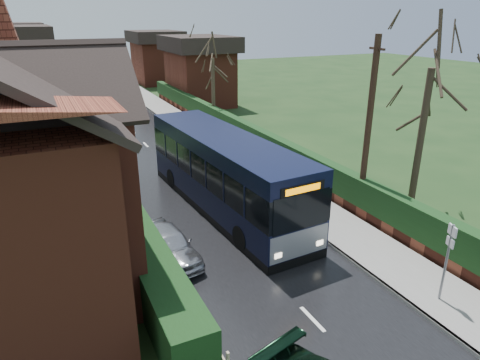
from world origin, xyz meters
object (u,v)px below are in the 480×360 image
car_silver (169,244)px  telegraph_pole (368,131)px  bus (225,174)px  bus_stop_sign (448,252)px

car_silver → telegraph_pole: size_ratio=0.47×
bus → car_silver: bearing=-142.9°
bus_stop_sign → car_silver: bearing=160.2°
bus → car_silver: bus is taller
car_silver → bus_stop_sign: 9.18m
car_silver → bus_stop_sign: bus_stop_sign is taller
bus → telegraph_pole: telegraph_pole is taller
car_silver → telegraph_pole: 9.21m
car_silver → bus_stop_sign: size_ratio=1.33×
bus_stop_sign → telegraph_pole: bearing=94.8°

